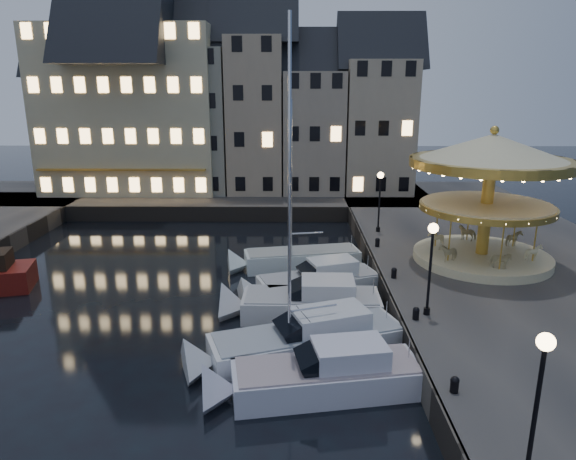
{
  "coord_description": "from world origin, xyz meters",
  "views": [
    {
      "loc": [
        1.27,
        -19.89,
        11.0
      ],
      "look_at": [
        1.0,
        8.0,
        3.2
      ],
      "focal_mm": 32.0,
      "sensor_mm": 36.0,
      "label": 1
    }
  ],
  "objects_px": {
    "motorboat_b": "(316,378)",
    "bollard_b": "(416,313)",
    "bollard_a": "(455,384)",
    "streetlamp_a": "(539,388)",
    "motorboat_f": "(293,260)",
    "bollard_c": "(394,272)",
    "motorboat_d": "(303,304)",
    "streetlamp_b": "(431,256)",
    "motorboat_e": "(312,284)",
    "carousel": "(490,174)",
    "streetlamp_c": "(380,193)",
    "bollard_d": "(377,242)",
    "motorboat_c": "(299,342)"
  },
  "relations": [
    {
      "from": "motorboat_b",
      "to": "bollard_b",
      "type": "bearing_deg",
      "value": 39.16
    },
    {
      "from": "bollard_a",
      "to": "streetlamp_a",
      "type": "bearing_deg",
      "value": -81.47
    },
    {
      "from": "streetlamp_a",
      "to": "bollard_b",
      "type": "bearing_deg",
      "value": 93.61
    },
    {
      "from": "motorboat_f",
      "to": "bollard_c",
      "type": "bearing_deg",
      "value": -43.62
    },
    {
      "from": "bollard_c",
      "to": "motorboat_d",
      "type": "xyz_separation_m",
      "value": [
        -4.83,
        -1.93,
        -0.96
      ]
    },
    {
      "from": "streetlamp_b",
      "to": "motorboat_f",
      "type": "relative_size",
      "value": 0.38
    },
    {
      "from": "motorboat_e",
      "to": "motorboat_f",
      "type": "xyz_separation_m",
      "value": [
        -1.01,
        4.4,
        -0.11
      ]
    },
    {
      "from": "bollard_b",
      "to": "motorboat_f",
      "type": "bearing_deg",
      "value": 117.82
    },
    {
      "from": "streetlamp_a",
      "to": "bollard_c",
      "type": "xyz_separation_m",
      "value": [
        -0.6,
        14.5,
        -2.41
      ]
    },
    {
      "from": "bollard_a",
      "to": "motorboat_d",
      "type": "xyz_separation_m",
      "value": [
        -4.83,
        8.57,
        -0.96
      ]
    },
    {
      "from": "motorboat_b",
      "to": "motorboat_f",
      "type": "bearing_deg",
      "value": 93.56
    },
    {
      "from": "bollard_a",
      "to": "carousel",
      "type": "relative_size",
      "value": 0.06
    },
    {
      "from": "streetlamp_b",
      "to": "streetlamp_c",
      "type": "bearing_deg",
      "value": 90.0
    },
    {
      "from": "streetlamp_b",
      "to": "bollard_b",
      "type": "bearing_deg",
      "value": -140.19
    },
    {
      "from": "carousel",
      "to": "streetlamp_c",
      "type": "bearing_deg",
      "value": 128.5
    },
    {
      "from": "streetlamp_b",
      "to": "bollard_d",
      "type": "xyz_separation_m",
      "value": [
        -0.6,
        10.0,
        -2.41
      ]
    },
    {
      "from": "motorboat_b",
      "to": "streetlamp_b",
      "type": "bearing_deg",
      "value": 39.24
    },
    {
      "from": "bollard_d",
      "to": "bollard_a",
      "type": "bearing_deg",
      "value": -90.0
    },
    {
      "from": "motorboat_c",
      "to": "carousel",
      "type": "bearing_deg",
      "value": 39.45
    },
    {
      "from": "bollard_d",
      "to": "streetlamp_b",
      "type": "bearing_deg",
      "value": -86.57
    },
    {
      "from": "motorboat_c",
      "to": "motorboat_e",
      "type": "xyz_separation_m",
      "value": [
        0.76,
        6.62,
        -0.04
      ]
    },
    {
      "from": "bollard_b",
      "to": "motorboat_c",
      "type": "distance_m",
      "value": 5.23
    },
    {
      "from": "streetlamp_a",
      "to": "motorboat_b",
      "type": "distance_m",
      "value": 8.45
    },
    {
      "from": "bollard_c",
      "to": "motorboat_d",
      "type": "relative_size",
      "value": 0.07
    },
    {
      "from": "bollard_a",
      "to": "bollard_d",
      "type": "relative_size",
      "value": 1.0
    },
    {
      "from": "bollard_d",
      "to": "carousel",
      "type": "relative_size",
      "value": 0.06
    },
    {
      "from": "streetlamp_c",
      "to": "motorboat_f",
      "type": "bearing_deg",
      "value": -146.29
    },
    {
      "from": "streetlamp_c",
      "to": "carousel",
      "type": "distance_m",
      "value": 8.3
    },
    {
      "from": "motorboat_f",
      "to": "motorboat_b",
      "type": "bearing_deg",
      "value": -86.44
    },
    {
      "from": "motorboat_c",
      "to": "carousel",
      "type": "height_order",
      "value": "motorboat_c"
    },
    {
      "from": "motorboat_b",
      "to": "motorboat_f",
      "type": "height_order",
      "value": "motorboat_f"
    },
    {
      "from": "bollard_a",
      "to": "carousel",
      "type": "xyz_separation_m",
      "value": [
        5.56,
        13.27,
        4.76
      ]
    },
    {
      "from": "bollard_c",
      "to": "motorboat_e",
      "type": "height_order",
      "value": "motorboat_e"
    },
    {
      "from": "streetlamp_b",
      "to": "motorboat_e",
      "type": "relative_size",
      "value": 0.55
    },
    {
      "from": "streetlamp_c",
      "to": "motorboat_f",
      "type": "relative_size",
      "value": 0.38
    },
    {
      "from": "bollard_a",
      "to": "motorboat_e",
      "type": "distance_m",
      "value": 12.0
    },
    {
      "from": "bollard_a",
      "to": "motorboat_b",
      "type": "xyz_separation_m",
      "value": [
        -4.46,
        1.87,
        -0.96
      ]
    },
    {
      "from": "streetlamp_b",
      "to": "bollard_c",
      "type": "bearing_deg",
      "value": 97.59
    },
    {
      "from": "motorboat_d",
      "to": "bollard_b",
      "type": "bearing_deg",
      "value": -32.42
    },
    {
      "from": "motorboat_d",
      "to": "motorboat_f",
      "type": "bearing_deg",
      "value": 93.94
    },
    {
      "from": "streetlamp_c",
      "to": "bollard_d",
      "type": "distance_m",
      "value": 4.29
    },
    {
      "from": "streetlamp_a",
      "to": "carousel",
      "type": "distance_m",
      "value": 18.12
    },
    {
      "from": "bollard_b",
      "to": "carousel",
      "type": "height_order",
      "value": "carousel"
    },
    {
      "from": "bollard_b",
      "to": "motorboat_d",
      "type": "distance_m",
      "value": 5.8
    },
    {
      "from": "streetlamp_b",
      "to": "bollard_c",
      "type": "relative_size",
      "value": 7.32
    },
    {
      "from": "motorboat_c",
      "to": "motorboat_e",
      "type": "relative_size",
      "value": 1.64
    },
    {
      "from": "streetlamp_a",
      "to": "carousel",
      "type": "xyz_separation_m",
      "value": [
        4.96,
        17.27,
        2.35
      ]
    },
    {
      "from": "streetlamp_c",
      "to": "bollard_d",
      "type": "bearing_deg",
      "value": -99.73
    },
    {
      "from": "motorboat_c",
      "to": "motorboat_f",
      "type": "relative_size",
      "value": 1.14
    },
    {
      "from": "motorboat_b",
      "to": "motorboat_f",
      "type": "xyz_separation_m",
      "value": [
        -0.85,
        13.69,
        -0.11
      ]
    }
  ]
}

